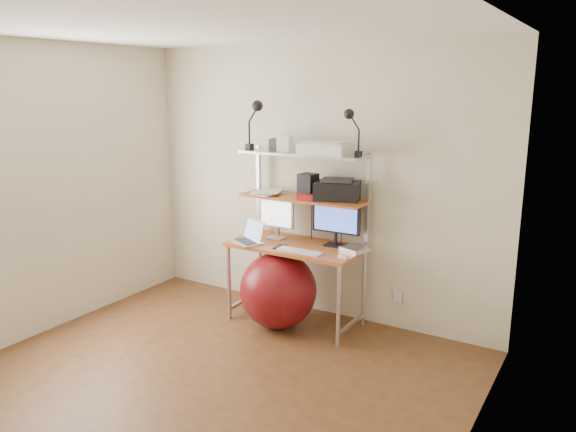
{
  "coord_description": "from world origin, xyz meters",
  "views": [
    {
      "loc": [
        2.44,
        -2.73,
        2.12
      ],
      "look_at": [
        0.09,
        1.15,
        1.07
      ],
      "focal_mm": 35.0,
      "sensor_mm": 36.0,
      "label": 1
    }
  ],
  "objects_px": {
    "monitor_silver": "(277,216)",
    "monitor_black": "(336,221)",
    "exercise_ball": "(278,290)",
    "laptop": "(250,238)",
    "printer": "(337,190)"
  },
  "relations": [
    {
      "from": "monitor_black",
      "to": "printer",
      "type": "relative_size",
      "value": 1.01
    },
    {
      "from": "monitor_black",
      "to": "printer",
      "type": "bearing_deg",
      "value": 101.11
    },
    {
      "from": "monitor_silver",
      "to": "exercise_ball",
      "type": "height_order",
      "value": "monitor_silver"
    },
    {
      "from": "monitor_silver",
      "to": "laptop",
      "type": "relative_size",
      "value": 1.05
    },
    {
      "from": "printer",
      "to": "exercise_ball",
      "type": "height_order",
      "value": "printer"
    },
    {
      "from": "printer",
      "to": "exercise_ball",
      "type": "bearing_deg",
      "value": -157.04
    },
    {
      "from": "exercise_ball",
      "to": "monitor_silver",
      "type": "bearing_deg",
      "value": 124.3
    },
    {
      "from": "monitor_silver",
      "to": "monitor_black",
      "type": "height_order",
      "value": "monitor_black"
    },
    {
      "from": "monitor_black",
      "to": "laptop",
      "type": "height_order",
      "value": "monitor_black"
    },
    {
      "from": "laptop",
      "to": "printer",
      "type": "xyz_separation_m",
      "value": [
        0.7,
        0.33,
        0.45
      ]
    },
    {
      "from": "monitor_silver",
      "to": "printer",
      "type": "height_order",
      "value": "printer"
    },
    {
      "from": "laptop",
      "to": "monitor_black",
      "type": "bearing_deg",
      "value": 49.99
    },
    {
      "from": "exercise_ball",
      "to": "monitor_black",
      "type": "bearing_deg",
      "value": 39.03
    },
    {
      "from": "printer",
      "to": "monitor_silver",
      "type": "bearing_deg",
      "value": 170.24
    },
    {
      "from": "monitor_silver",
      "to": "monitor_black",
      "type": "relative_size",
      "value": 0.87
    }
  ]
}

